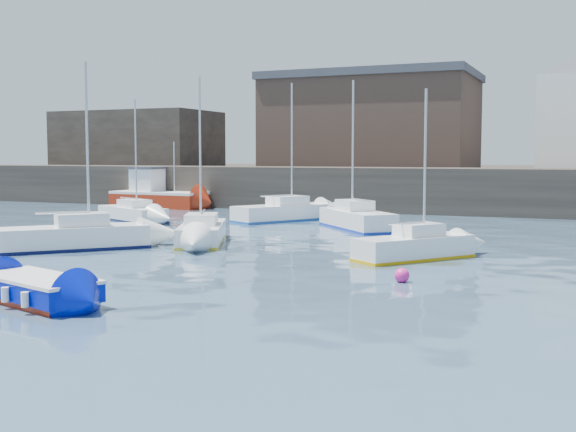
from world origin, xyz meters
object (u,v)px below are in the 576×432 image
at_px(sailboat_b, 202,232).
at_px(sailboat_e, 133,213).
at_px(sailboat_c, 415,246).
at_px(fishing_boat, 157,195).
at_px(blue_dinghy, 38,288).
at_px(sailboat_h, 284,212).
at_px(buoy_near, 63,286).
at_px(sailboat_f, 356,219).
at_px(sailboat_a, 76,236).
at_px(buoy_far, 213,239).
at_px(buoy_mid, 402,282).

height_order(sailboat_b, sailboat_e, sailboat_b).
bearing_deg(sailboat_c, sailboat_b, 172.26).
height_order(fishing_boat, sailboat_e, sailboat_e).
bearing_deg(blue_dinghy, sailboat_h, 98.62).
bearing_deg(sailboat_b, buoy_near, -81.54).
relative_size(fishing_boat, sailboat_h, 0.92).
distance_m(blue_dinghy, sailboat_f, 21.59).
relative_size(sailboat_a, sailboat_h, 0.95).
relative_size(fishing_boat, buoy_near, 18.99).
height_order(sailboat_e, buoy_far, sailboat_e).
height_order(sailboat_a, sailboat_b, sailboat_a).
bearing_deg(sailboat_a, sailboat_f, 56.92).
xyz_separation_m(sailboat_h, buoy_far, (0.64, -9.73, -0.53)).
relative_size(sailboat_b, sailboat_c, 1.15).
bearing_deg(buoy_mid, buoy_far, 144.49).
bearing_deg(sailboat_a, buoy_mid, -8.97).
distance_m(blue_dinghy, sailboat_c, 13.81).
bearing_deg(buoy_near, buoy_far, 98.95).
bearing_deg(sailboat_f, sailboat_a, -123.08).
xyz_separation_m(blue_dinghy, sailboat_f, (1.73, 21.52, 0.15)).
distance_m(sailboat_b, sailboat_h, 11.31).
bearing_deg(buoy_near, sailboat_b, 98.46).
relative_size(fishing_boat, buoy_far, 19.41).
bearing_deg(sailboat_e, blue_dinghy, -60.34).
distance_m(fishing_boat, sailboat_h, 14.48).
bearing_deg(blue_dinghy, sailboat_e, 119.66).
xyz_separation_m(sailboat_b, sailboat_e, (-9.14, 7.65, -0.01)).
xyz_separation_m(sailboat_a, sailboat_c, (13.46, 2.71, -0.06)).
xyz_separation_m(sailboat_f, buoy_mid, (6.18, -14.64, -0.55)).
relative_size(blue_dinghy, sailboat_h, 0.51).
bearing_deg(buoy_far, buoy_near, -81.05).
bearing_deg(sailboat_f, sailboat_b, -118.13).
bearing_deg(sailboat_b, sailboat_f, 61.87).
xyz_separation_m(sailboat_a, sailboat_e, (-5.53, 11.70, -0.08)).
distance_m(sailboat_b, buoy_near, 11.07).
bearing_deg(sailboat_c, buoy_mid, -80.90).
bearing_deg(sailboat_c, sailboat_h, 130.65).
relative_size(blue_dinghy, sailboat_a, 0.54).
relative_size(buoy_mid, buoy_far, 1.19).
xyz_separation_m(sailboat_b, sailboat_c, (9.85, -1.34, 0.01)).
xyz_separation_m(sailboat_a, buoy_near, (5.24, -6.89, -0.54)).
xyz_separation_m(sailboat_c, buoy_mid, (0.79, -4.96, -0.48)).
height_order(sailboat_c, buoy_near, sailboat_c).
distance_m(fishing_boat, sailboat_f, 20.65).
bearing_deg(sailboat_h, sailboat_b, -85.04).
distance_m(blue_dinghy, sailboat_a, 11.12).
bearing_deg(sailboat_h, buoy_mid, -56.52).
height_order(sailboat_f, sailboat_h, sailboat_h).
distance_m(blue_dinghy, sailboat_h, 24.73).
distance_m(sailboat_h, buoy_far, 9.77).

